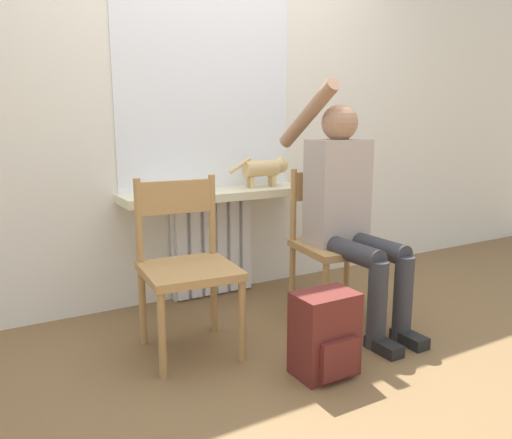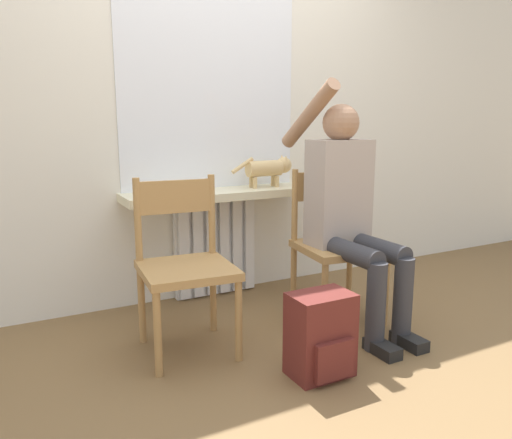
% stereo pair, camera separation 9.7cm
% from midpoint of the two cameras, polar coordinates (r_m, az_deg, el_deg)
% --- Properties ---
extents(ground_plane, '(12.00, 12.00, 0.00)m').
position_cam_midpoint_polar(ground_plane, '(2.48, 7.76, -16.30)').
color(ground_plane, brown).
extents(wall_with_window, '(7.00, 0.06, 2.70)m').
position_cam_midpoint_polar(wall_with_window, '(3.28, -4.61, 14.84)').
color(wall_with_window, white).
rests_on(wall_with_window, ground_plane).
extents(radiator, '(0.56, 0.08, 0.66)m').
position_cam_midpoint_polar(radiator, '(3.30, -3.80, -2.98)').
color(radiator, white).
rests_on(radiator, ground_plane).
extents(windowsill, '(1.23, 0.31, 0.05)m').
position_cam_midpoint_polar(windowsill, '(3.14, -3.06, 2.92)').
color(windowsill, beige).
rests_on(windowsill, radiator).
extents(window_glass, '(1.18, 0.01, 1.24)m').
position_cam_midpoint_polar(window_glass, '(3.25, -4.35, 14.64)').
color(window_glass, white).
rests_on(window_glass, windowsill).
extents(chair_left, '(0.47, 0.47, 0.87)m').
position_cam_midpoint_polar(chair_left, '(2.50, -7.06, -4.93)').
color(chair_left, '#B2844C').
rests_on(chair_left, ground_plane).
extents(chair_right, '(0.49, 0.49, 0.87)m').
position_cam_midpoint_polar(chair_right, '(2.94, 10.02, -2.54)').
color(chair_right, '#B2844C').
rests_on(chair_right, ground_plane).
extents(person, '(0.36, 0.99, 1.36)m').
position_cam_midpoint_polar(person, '(2.81, 11.52, 1.61)').
color(person, '#333338').
rests_on(person, ground_plane).
extents(cat, '(0.44, 0.10, 0.20)m').
position_cam_midpoint_polar(cat, '(3.27, 2.43, 5.91)').
color(cat, '#DBB77A').
rests_on(cat, windowsill).
extents(backpack, '(0.28, 0.22, 0.39)m').
position_cam_midpoint_polar(backpack, '(2.33, 8.65, -13.00)').
color(backpack, maroon).
rests_on(backpack, ground_plane).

